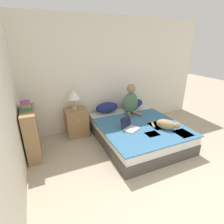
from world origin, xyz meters
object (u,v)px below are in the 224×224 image
at_px(table_lamp, 74,95).
at_px(book_stack_top, 26,106).
at_px(cat_tabby, 167,124).
at_px(nightstand, 77,122).
at_px(pillow_far, 133,103).
at_px(bookshelf, 31,133).
at_px(person_sitting, 131,101).
at_px(laptop_open, 129,126).
at_px(bed, 137,132).
at_px(pillow_near, 107,107).

bearing_deg(table_lamp, book_stack_top, -154.02).
xyz_separation_m(table_lamp, book_stack_top, (-0.91, -0.45, 0.04)).
distance_m(cat_tabby, nightstand, 1.95).
bearing_deg(pillow_far, bookshelf, -168.70).
distance_m(person_sitting, book_stack_top, 2.19).
xyz_separation_m(person_sitting, laptop_open, (-0.41, -0.69, -0.25)).
distance_m(nightstand, bookshelf, 1.03).
bearing_deg(bed, bookshelf, 170.61).
bearing_deg(person_sitting, pillow_near, 147.98).
bearing_deg(book_stack_top, pillow_far, 11.27).
height_order(table_lamp, bookshelf, table_lamp).
height_order(laptop_open, nightstand, laptop_open).
distance_m(bed, book_stack_top, 2.22).
bearing_deg(book_stack_top, laptop_open, -15.98).
bearing_deg(nightstand, laptop_open, -48.46).
height_order(bed, person_sitting, person_sitting).
relative_size(bed, pillow_near, 3.49).
relative_size(laptop_open, table_lamp, 0.90).
distance_m(pillow_far, bookshelf, 2.45).
bearing_deg(pillow_near, person_sitting, -32.02).
relative_size(bed, laptop_open, 4.84).
bearing_deg(pillow_near, table_lamp, -177.50).
bearing_deg(person_sitting, pillow_far, 51.22).
height_order(pillow_far, table_lamp, table_lamp).
relative_size(cat_tabby, nightstand, 0.85).
relative_size(pillow_near, nightstand, 0.90).
height_order(nightstand, book_stack_top, book_stack_top).
xyz_separation_m(laptop_open, table_lamp, (-0.85, 0.95, 0.48)).
relative_size(pillow_near, person_sitting, 0.78).
relative_size(pillow_far, bookshelf, 0.61).
xyz_separation_m(bed, laptop_open, (-0.29, -0.16, 0.26)).
relative_size(bookshelf, book_stack_top, 3.67).
xyz_separation_m(bed, pillow_far, (0.36, 0.82, 0.33)).
bearing_deg(nightstand, table_lamp, 139.89).
height_order(person_sitting, book_stack_top, person_sitting).
height_order(pillow_far, laptop_open, pillow_far).
bearing_deg(table_lamp, person_sitting, -11.83).
relative_size(laptop_open, book_stack_top, 1.61).
height_order(cat_tabby, nightstand, nightstand).
bearing_deg(bookshelf, pillow_far, 11.30).
distance_m(table_lamp, book_stack_top, 1.02).
bearing_deg(bed, table_lamp, 145.35).
relative_size(pillow_far, table_lamp, 1.25).
bearing_deg(person_sitting, cat_tabby, -75.95).
relative_size(pillow_far, nightstand, 0.90).
relative_size(person_sitting, laptop_open, 1.77).
height_order(pillow_far, person_sitting, person_sitting).
bearing_deg(table_lamp, pillow_near, 2.50).
relative_size(table_lamp, bookshelf, 0.49).
height_order(laptop_open, table_lamp, table_lamp).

